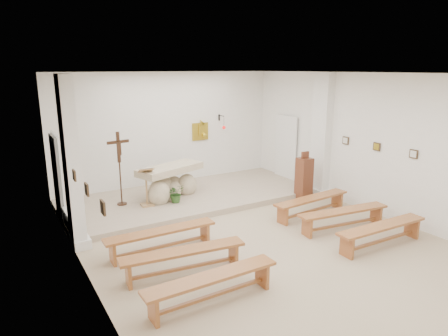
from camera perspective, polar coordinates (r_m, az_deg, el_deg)
ground at (r=8.55m, az=6.07°, el=-10.91°), size 7.00×10.00×0.00m
wall_left at (r=6.54m, az=-18.84°, el=-3.12°), size 0.02×10.00×3.50m
wall_right at (r=10.42m, az=21.92°, el=2.84°), size 0.02×10.00×3.50m
wall_back at (r=12.24m, az=-7.87°, el=5.28°), size 7.00×0.02×3.50m
ceiling at (r=7.75m, az=6.75°, el=13.18°), size 7.00×10.00×0.02m
sanctuary_platform at (r=11.31m, az=-4.61°, el=-4.11°), size 6.98×3.00×0.15m
pilaster_left at (r=8.47m, az=-20.97°, el=0.53°), size 0.26×0.55×3.50m
pilaster_right at (r=11.63m, az=13.76°, el=4.54°), size 0.26×0.55×3.50m
gold_wall_relief at (r=12.67m, az=-3.42°, el=5.23°), size 0.55×0.04×0.55m
sanctuary_lamp at (r=12.76m, az=-0.10°, el=6.04°), size 0.11×0.36×0.44m
station_frame_left_front at (r=5.81m, az=-16.92°, el=-5.44°), size 0.03×0.20×0.20m
station_frame_left_mid at (r=6.74m, az=-19.02°, el=-2.90°), size 0.03×0.20×0.20m
station_frame_left_rear at (r=7.69m, az=-20.61°, el=-0.98°), size 0.03×0.20×0.20m
station_frame_right_front at (r=9.95m, az=25.46°, el=1.83°), size 0.03×0.20×0.20m
station_frame_right_mid at (r=10.53m, az=20.98°, el=2.87°), size 0.03×0.20×0.20m
station_frame_right_rear at (r=11.16m, az=16.98°, el=3.78°), size 0.03×0.20×0.20m
radiator_left at (r=9.55m, az=-21.31°, el=-7.33°), size 0.10×0.85×0.52m
radiator_right at (r=12.48m, az=11.32°, el=-1.65°), size 0.10×0.85×0.52m
altar at (r=11.00m, az=-7.73°, el=-2.29°), size 2.01×1.30×0.97m
lectern at (r=10.38m, az=-11.00°, el=-2.61°), size 0.40×0.35×1.04m
crucifix_stand at (r=10.46m, az=-14.71°, el=0.66°), size 0.58×0.25×1.91m
potted_plant at (r=10.60m, az=-6.88°, el=-3.61°), size 0.48×0.43×0.49m
donation_pedestal at (r=11.35m, az=11.35°, el=-1.48°), size 0.37×0.37×1.38m
bench_left_front at (r=8.16m, az=-8.96°, el=-9.51°), size 2.27×0.39×0.48m
bench_right_front at (r=10.21m, az=12.41°, el=-4.76°), size 2.28×0.53×0.48m
bench_left_second at (r=7.29m, az=-5.81°, el=-12.40°), size 2.29×0.65×0.48m
bench_right_second at (r=9.53m, az=16.69°, el=-6.41°), size 2.29×0.66×0.48m
bench_left_third at (r=6.47m, az=-1.73°, el=-16.00°), size 2.27×0.39×0.48m
bench_right_third at (r=8.92m, az=21.61°, el=-8.27°), size 2.27×0.42×0.48m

